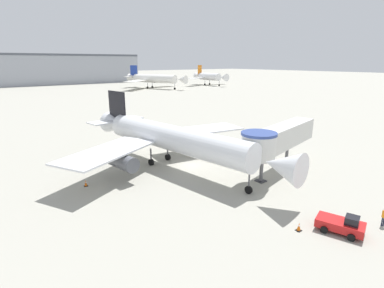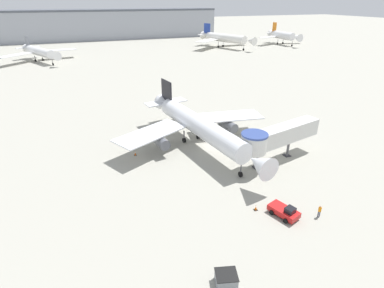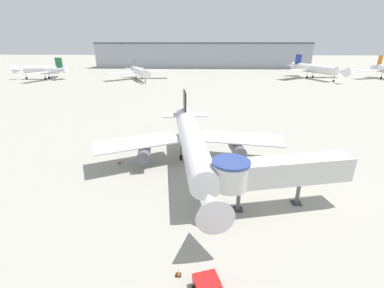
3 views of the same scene
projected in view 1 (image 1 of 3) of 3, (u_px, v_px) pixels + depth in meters
name	position (u px, v px, depth m)	size (l,w,h in m)	color
ground_plane	(190.00, 165.00, 41.80)	(800.00, 800.00, 0.00)	#9E9B8E
main_airplane	(170.00, 138.00, 40.31)	(30.34, 33.89, 9.47)	silver
jet_bridge	(277.00, 139.00, 37.72)	(16.06, 6.38, 6.29)	silver
pushback_tug_red	(341.00, 224.00, 25.32)	(2.97, 4.16, 1.66)	red
traffic_cone_port_wing	(86.00, 183.00, 34.74)	(0.45, 0.45, 0.74)	black
traffic_cone_starboard_wing	(233.00, 149.00, 48.36)	(0.38, 0.38, 0.63)	black
traffic_cone_near_nose	(299.00, 227.00, 25.60)	(0.46, 0.46, 0.76)	black
ground_crew_marshaller	(384.00, 216.00, 26.17)	(0.38, 0.34, 1.71)	#1E2338
background_jet_blue_tail	(153.00, 79.00, 158.34)	(36.98, 36.99, 11.88)	white
background_jet_orange_tail	(209.00, 77.00, 179.62)	(31.30, 27.31, 11.74)	white
terminal_building	(4.00, 70.00, 172.05)	(159.78, 21.69, 18.46)	#999EA8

